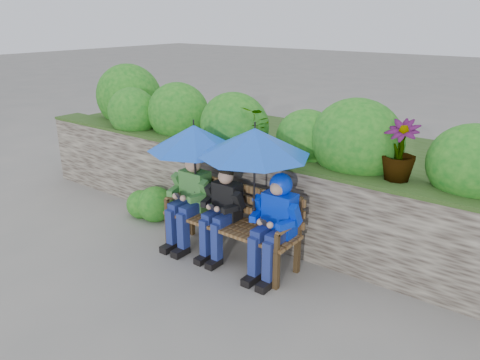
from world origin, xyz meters
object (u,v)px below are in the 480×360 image
Objects in this scene: boy_middle at (222,208)px; park_bench at (233,217)px; boy_right at (275,218)px; umbrella_right at (255,142)px; boy_left at (190,196)px; umbrella_left at (194,137)px.

park_bench is at bearing 32.58° from boy_middle.
boy_right is 0.98× the size of umbrella_right.
umbrella_left is at bearing 13.87° from boy_left.
boy_middle is at bearing -2.06° from umbrella_left.
boy_middle is at bearing -147.42° from park_bench.
umbrella_left is at bearing -174.01° from park_bench.
boy_middle is 0.93m from umbrella_right.
boy_right is at bearing 10.94° from umbrella_right.
umbrella_left is (-0.39, 0.01, 0.72)m from boy_middle.
boy_left is 0.98× the size of umbrella_right.
park_bench is 0.98m from umbrella_right.
park_bench is 1.46× the size of boy_right.
boy_middle is 1.01× the size of umbrella_left.
umbrella_right is at bearing -3.45° from umbrella_left.
umbrella_right is (0.35, -0.10, 0.92)m from park_bench.
boy_left is 0.70m from umbrella_left.
umbrella_left is at bearing 179.62° from boy_right.
park_bench is 1.46× the size of boy_left.
umbrella_right reaches higher than boy_left.
park_bench is 1.54× the size of boy_middle.
umbrella_left is (-1.06, 0.01, 0.66)m from boy_right.
boy_left is 1.15m from boy_right.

